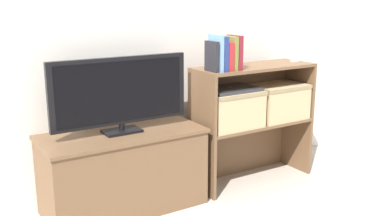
{
  "coord_description": "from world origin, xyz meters",
  "views": [
    {
      "loc": [
        -1.45,
        -2.17,
        1.27
      ],
      "look_at": [
        0.0,
        0.16,
        0.59
      ],
      "focal_mm": 42.0,
      "sensor_mm": 36.0,
      "label": 1
    }
  ],
  "objects_px": {
    "book_maroon": "(235,52)",
    "laptop": "(231,89)",
    "tv_stand": "(123,171)",
    "book_crimson": "(225,56)",
    "tv": "(121,92)",
    "book_skyblue": "(216,53)",
    "book_navy": "(220,54)",
    "baby_monitor": "(295,55)",
    "book_olive": "(230,53)",
    "storage_basket_right": "(277,100)",
    "storage_basket_left": "(231,107)",
    "book_charcoal": "(212,56)"
  },
  "relations": [
    {
      "from": "tv",
      "to": "book_crimson",
      "type": "relative_size",
      "value": 4.73
    },
    {
      "from": "book_skyblue",
      "to": "storage_basket_left",
      "type": "xyz_separation_m",
      "value": [
        0.15,
        0.04,
        -0.37
      ]
    },
    {
      "from": "tv_stand",
      "to": "book_olive",
      "type": "relative_size",
      "value": 4.59
    },
    {
      "from": "book_navy",
      "to": "book_crimson",
      "type": "height_order",
      "value": "book_navy"
    },
    {
      "from": "storage_basket_left",
      "to": "laptop",
      "type": "relative_size",
      "value": 1.1
    },
    {
      "from": "tv_stand",
      "to": "book_navy",
      "type": "xyz_separation_m",
      "value": [
        0.63,
        -0.11,
        0.68
      ]
    },
    {
      "from": "tv",
      "to": "book_skyblue",
      "type": "height_order",
      "value": "book_skyblue"
    },
    {
      "from": "book_navy",
      "to": "book_crimson",
      "type": "xyz_separation_m",
      "value": [
        0.04,
        0.0,
        -0.02
      ]
    },
    {
      "from": "book_olive",
      "to": "baby_monitor",
      "type": "relative_size",
      "value": 1.82
    },
    {
      "from": "book_crimson",
      "to": "baby_monitor",
      "type": "distance_m",
      "value": 0.67
    },
    {
      "from": "tv_stand",
      "to": "book_crimson",
      "type": "bearing_deg",
      "value": -9.45
    },
    {
      "from": "tv",
      "to": "tv_stand",
      "type": "bearing_deg",
      "value": 90.0
    },
    {
      "from": "book_skyblue",
      "to": "storage_basket_left",
      "type": "height_order",
      "value": "book_skyblue"
    },
    {
      "from": "tv",
      "to": "storage_basket_right",
      "type": "height_order",
      "value": "tv"
    },
    {
      "from": "book_navy",
      "to": "storage_basket_right",
      "type": "height_order",
      "value": "book_navy"
    },
    {
      "from": "book_skyblue",
      "to": "laptop",
      "type": "height_order",
      "value": "book_skyblue"
    },
    {
      "from": "book_crimson",
      "to": "book_maroon",
      "type": "bearing_deg",
      "value": 0.0
    },
    {
      "from": "book_skyblue",
      "to": "book_navy",
      "type": "relative_size",
      "value": 1.05
    },
    {
      "from": "book_navy",
      "to": "storage_basket_left",
      "type": "xyz_separation_m",
      "value": [
        0.12,
        0.04,
        -0.37
      ]
    },
    {
      "from": "storage_basket_left",
      "to": "laptop",
      "type": "bearing_deg",
      "value": 90.0
    },
    {
      "from": "book_olive",
      "to": "tv",
      "type": "bearing_deg",
      "value": 171.23
    },
    {
      "from": "book_charcoal",
      "to": "book_skyblue",
      "type": "bearing_deg",
      "value": 0.0
    },
    {
      "from": "tv_stand",
      "to": "storage_basket_left",
      "type": "height_order",
      "value": "storage_basket_left"
    },
    {
      "from": "tv_stand",
      "to": "book_crimson",
      "type": "height_order",
      "value": "book_crimson"
    },
    {
      "from": "tv",
      "to": "book_maroon",
      "type": "xyz_separation_m",
      "value": [
        0.74,
        -0.11,
        0.2
      ]
    },
    {
      "from": "book_olive",
      "to": "storage_basket_right",
      "type": "distance_m",
      "value": 0.59
    },
    {
      "from": "book_maroon",
      "to": "laptop",
      "type": "distance_m",
      "value": 0.25
    },
    {
      "from": "tv",
      "to": "baby_monitor",
      "type": "bearing_deg",
      "value": -2.29
    },
    {
      "from": "tv",
      "to": "book_crimson",
      "type": "xyz_separation_m",
      "value": [
        0.67,
        -0.11,
        0.18
      ]
    },
    {
      "from": "book_olive",
      "to": "laptop",
      "type": "distance_m",
      "value": 0.25
    },
    {
      "from": "book_olive",
      "to": "storage_basket_right",
      "type": "height_order",
      "value": "book_olive"
    },
    {
      "from": "storage_basket_left",
      "to": "tv",
      "type": "bearing_deg",
      "value": 174.81
    },
    {
      "from": "tv",
      "to": "book_olive",
      "type": "distance_m",
      "value": 0.74
    },
    {
      "from": "book_navy",
      "to": "storage_basket_left",
      "type": "height_order",
      "value": "book_navy"
    },
    {
      "from": "book_olive",
      "to": "book_maroon",
      "type": "distance_m",
      "value": 0.03
    },
    {
      "from": "book_crimson",
      "to": "book_navy",
      "type": "bearing_deg",
      "value": 180.0
    },
    {
      "from": "book_maroon",
      "to": "tv",
      "type": "bearing_deg",
      "value": 171.62
    },
    {
      "from": "book_crimson",
      "to": "storage_basket_left",
      "type": "height_order",
      "value": "book_crimson"
    },
    {
      "from": "book_maroon",
      "to": "laptop",
      "type": "xyz_separation_m",
      "value": [
        0.01,
        0.04,
        -0.25
      ]
    },
    {
      "from": "book_charcoal",
      "to": "book_olive",
      "type": "xyz_separation_m",
      "value": [
        0.14,
        -0.0,
        0.01
      ]
    },
    {
      "from": "storage_basket_right",
      "to": "laptop",
      "type": "relative_size",
      "value": 1.1
    },
    {
      "from": "book_charcoal",
      "to": "book_maroon",
      "type": "relative_size",
      "value": 0.87
    },
    {
      "from": "book_crimson",
      "to": "tv",
      "type": "bearing_deg",
      "value": 170.68
    },
    {
      "from": "book_skyblue",
      "to": "book_crimson",
      "type": "relative_size",
      "value": 1.28
    },
    {
      "from": "book_charcoal",
      "to": "storage_basket_left",
      "type": "relative_size",
      "value": 0.48
    },
    {
      "from": "baby_monitor",
      "to": "storage_basket_right",
      "type": "height_order",
      "value": "baby_monitor"
    },
    {
      "from": "book_charcoal",
      "to": "book_olive",
      "type": "bearing_deg",
      "value": -0.0
    },
    {
      "from": "book_olive",
      "to": "book_maroon",
      "type": "relative_size",
      "value": 0.98
    },
    {
      "from": "book_navy",
      "to": "laptop",
      "type": "bearing_deg",
      "value": 18.47
    },
    {
      "from": "book_olive",
      "to": "storage_basket_left",
      "type": "relative_size",
      "value": 0.54
    }
  ]
}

